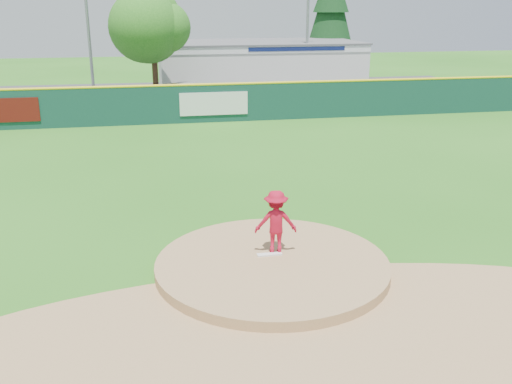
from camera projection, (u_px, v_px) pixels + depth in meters
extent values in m
plane|color=#286B19|center=(272.00, 270.00, 13.49)|extent=(120.00, 120.00, 0.00)
cylinder|color=#9E774C|center=(272.00, 270.00, 13.49)|extent=(5.50, 5.50, 0.50)
cube|color=white|center=(269.00, 254.00, 13.68)|extent=(0.60, 0.15, 0.04)
cylinder|color=#9E774C|center=(307.00, 339.00, 10.69)|extent=(15.40, 15.40, 0.01)
cube|color=#38383A|center=(186.00, 97.00, 38.65)|extent=(44.00, 16.00, 0.02)
imported|color=#AC0E28|center=(276.00, 222.00, 13.63)|extent=(1.08, 0.72, 1.56)
imported|color=silver|center=(192.00, 92.00, 36.31)|extent=(4.73, 2.36, 1.29)
cube|color=silver|center=(258.00, 64.00, 43.90)|extent=(15.00, 8.00, 3.20)
cube|color=white|center=(269.00, 49.00, 39.72)|extent=(15.00, 0.06, 0.55)
cube|color=#0F194C|center=(297.00, 49.00, 40.04)|extent=(7.00, 0.03, 0.28)
cube|color=#59595B|center=(258.00, 42.00, 43.39)|extent=(15.20, 8.20, 0.12)
cube|color=#59110C|center=(1.00, 110.00, 28.11)|extent=(3.60, 0.04, 1.20)
cube|color=white|center=(214.00, 104.00, 30.03)|extent=(3.60, 0.04, 1.20)
cube|color=#123A32|center=(198.00, 104.00, 29.95)|extent=(40.00, 0.10, 2.00)
cylinder|color=yellow|center=(197.00, 85.00, 29.64)|extent=(40.00, 0.14, 0.14)
cylinder|color=#382314|center=(156.00, 82.00, 36.02)|extent=(0.36, 0.36, 2.60)
sphere|color=#387F23|center=(153.00, 29.00, 35.00)|extent=(5.60, 5.60, 5.60)
cylinder|color=#382314|center=(329.00, 67.00, 49.15)|extent=(0.40, 0.40, 1.60)
cone|color=#113A16|center=(331.00, 10.00, 47.66)|extent=(4.40, 4.40, 7.90)
cylinder|color=gray|center=(87.00, 12.00, 35.85)|extent=(0.20, 0.20, 11.00)
cylinder|color=gray|center=(308.00, 19.00, 40.58)|extent=(0.20, 0.20, 10.00)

